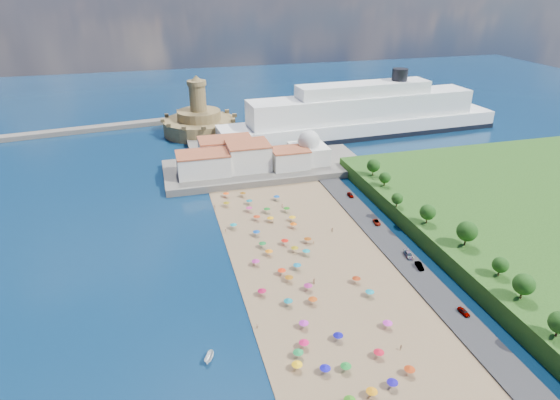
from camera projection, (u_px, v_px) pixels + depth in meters
name	position (u px, v px, depth m)	size (l,w,h in m)	color
ground	(289.00, 257.00, 147.15)	(700.00, 700.00, 0.00)	#071938
terrace	(265.00, 168.00, 212.46)	(90.00, 36.00, 3.00)	#59544C
jetty	(207.00, 148.00, 237.85)	(18.00, 70.00, 2.40)	#59544C
breakwater	(16.00, 137.00, 253.74)	(200.00, 7.00, 2.60)	#59544C
waterfront_buildings	(236.00, 157.00, 207.18)	(57.00, 29.00, 11.00)	silver
domed_building	(309.00, 150.00, 212.25)	(16.00, 16.00, 15.00)	silver
fortress	(199.00, 122.00, 261.62)	(40.00, 40.00, 32.40)	olive
cruise_ship	(362.00, 116.00, 257.79)	(161.39, 31.52, 35.07)	black
beach_parasols	(294.00, 268.00, 137.70)	(31.78, 116.23, 2.20)	gray
beachgoers	(280.00, 242.00, 153.54)	(37.45, 87.08, 1.89)	tan
parked_cars	(396.00, 242.00, 153.03)	(2.62, 78.72, 1.43)	gray
hillside_trees	(446.00, 224.00, 145.80)	(12.46, 104.17, 8.01)	#382314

